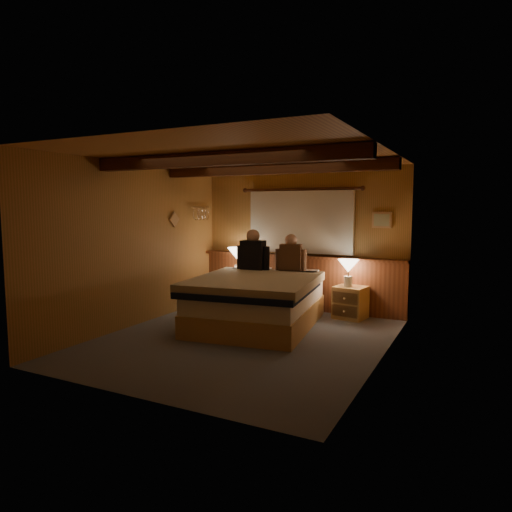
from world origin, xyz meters
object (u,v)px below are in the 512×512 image
Objects in this scene: lamp_left at (238,256)px; person_right at (291,256)px; nightstand_left at (241,291)px; nightstand_right at (350,302)px; duffel_bag at (216,307)px; bed at (257,300)px; person_left at (253,253)px; lamp_right at (348,268)px.

person_right is at bearing -10.71° from lamp_left.
nightstand_right is at bearing 12.42° from nightstand_left.
nightstand_right is at bearing 27.05° from duffel_bag.
lamp_left is 0.91× the size of duffel_bag.
bed is 1.55m from nightstand_right.
bed is at bearing -115.38° from person_right.
bed is 4.09× the size of nightstand_left.
person_right is (0.19, 0.83, 0.59)m from bed.
person_left is at bearing -37.80° from lamp_left.
person_right is at bearing -0.03° from nightstand_left.
lamp_right is (1.92, -0.01, 0.54)m from nightstand_left.
person_right reaches higher than duffel_bag.
lamp_left reaches higher than bed.
nightstand_left is at bearing 94.18° from duffel_bag.
bed is 1.56m from lamp_right.
lamp_right reaches higher than duffel_bag.
lamp_right reaches higher than nightstand_right.
person_right reaches higher than nightstand_left.
nightstand_right is (1.11, 1.07, -0.13)m from bed.
bed is 1.04m from person_right.
duffel_bag is (-0.38, -0.54, -0.84)m from person_left.
nightstand_right is 1.74m from person_left.
nightstand_left is 1.27m from person_right.
lamp_right is (1.96, 0.01, -0.09)m from lamp_left.
nightstand_left is 1.05× the size of duffel_bag.
lamp_right is at bearing 1.05° from person_right.
duffel_bag is at bearing 162.95° from bed.
person_right reaches higher than bed.
nightstand_left is at bearing 179.84° from lamp_right.
nightstand_left reaches higher than nightstand_right.
lamp_left is 1.96m from lamp_right.
nightstand_left is at bearing -170.24° from nightstand_right.
person_right is 1.45m from duffel_bag.
lamp_right is at bearing 0.36° from lamp_left.
duffel_bag is (-1.87, -0.92, -0.64)m from lamp_right.
person_left reaches higher than lamp_right.
lamp_left is at bearing -169.74° from nightstand_right.
person_right is at bearing 69.61° from bed.
nightstand_left is 1.15× the size of lamp_left.
lamp_left is (-0.88, 1.04, 0.51)m from bed.
lamp_left reaches higher than duffel_bag.
person_left is 1.25× the size of duffel_bag.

